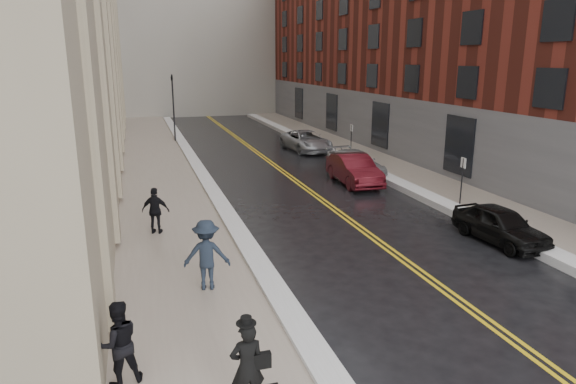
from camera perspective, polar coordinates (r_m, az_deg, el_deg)
ground at (r=13.59m, az=10.06°, el=-13.54°), size 160.00×160.00×0.00m
sidewalk_left at (r=27.38m, az=-13.96°, el=0.90°), size 4.00×64.00×0.15m
sidewalk_right at (r=31.00m, az=11.79°, el=2.61°), size 3.00×64.00×0.15m
lane_stripe_a at (r=28.51m, az=-0.03°, el=1.73°), size 0.12×64.00×0.01m
lane_stripe_b at (r=28.58m, az=0.43°, el=1.76°), size 0.12×64.00×0.01m
snow_ridge_left at (r=27.55m, az=-9.19°, el=1.36°), size 0.70×60.80×0.26m
snow_ridge_right at (r=30.16m, az=8.69°, el=2.57°), size 0.85×60.80×0.30m
building_right at (r=40.88m, az=18.64°, el=17.60°), size 14.00×50.00×18.00m
traffic_signal at (r=40.86m, az=-12.63°, el=9.67°), size 0.18×0.15×5.20m
parking_sign_near at (r=23.54m, az=18.78°, el=1.55°), size 0.06×0.35×2.23m
parking_sign_far at (r=33.84m, az=7.04°, el=6.00°), size 0.06×0.35×2.23m
car_black at (r=19.69m, az=22.51°, el=-3.38°), size 1.81×3.93×1.31m
car_maroon at (r=26.92m, az=7.34°, el=2.51°), size 1.82×4.73×1.54m
car_silver_near at (r=28.98m, az=7.53°, el=3.18°), size 2.32×4.81×1.35m
car_silver_far at (r=36.47m, az=2.02°, el=5.70°), size 2.81×5.31×1.42m
pedestrian_main at (r=9.72m, az=-4.56°, el=-18.82°), size 0.64×0.43×1.73m
pedestrian_a at (r=10.87m, az=-18.34°, el=-15.65°), size 0.98×0.84×1.73m
pedestrian_b at (r=14.36m, az=-9.03°, el=-6.89°), size 1.40×0.98×1.98m
pedestrian_c at (r=19.25m, az=-14.50°, el=-2.02°), size 1.09×0.73×1.71m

